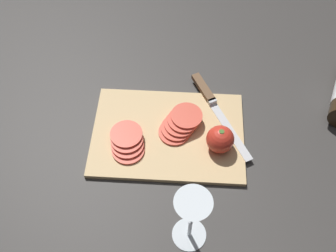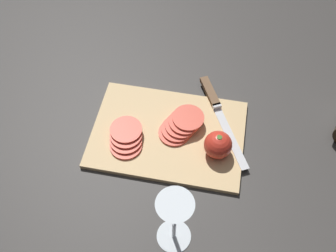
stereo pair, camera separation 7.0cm
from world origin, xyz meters
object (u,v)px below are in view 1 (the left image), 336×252
Objects in this scene: knife at (209,97)px; tomato_slice_stack_near at (180,124)px; tomato_slice_stack_far at (127,142)px; wine_glass at (192,214)px; whole_tomato at (220,139)px.

tomato_slice_stack_near is (-0.07, -0.10, 0.01)m from knife.
tomato_slice_stack_near is 0.14m from tomato_slice_stack_far.
knife is at bearing 53.61° from tomato_slice_stack_near.
wine_glass reaches higher than whole_tomato.
tomato_slice_stack_near is (-0.03, 0.28, -0.09)m from wine_glass.
knife is 2.34× the size of tomato_slice_stack_near.
wine_glass is 0.29m from tomato_slice_stack_near.
wine_glass is 1.54× the size of tomato_slice_stack_near.
whole_tomato reaches higher than knife.
wine_glass is 2.58× the size of whole_tomato.
wine_glass is 0.29m from tomato_slice_stack_far.
knife is 0.26m from tomato_slice_stack_far.
knife is 2.35× the size of tomato_slice_stack_far.
wine_glass is 0.66× the size of knife.
knife is (-0.03, 0.15, -0.03)m from whole_tomato.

